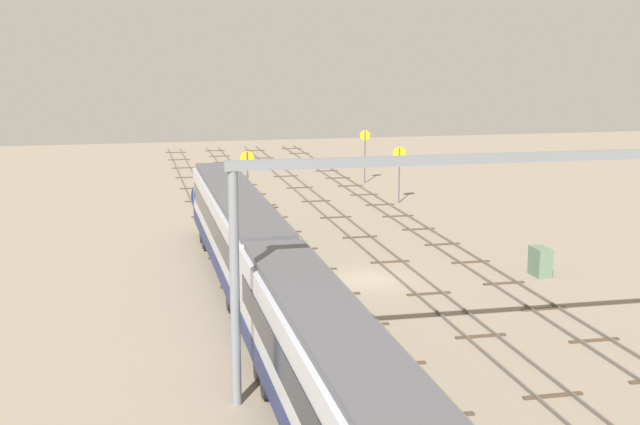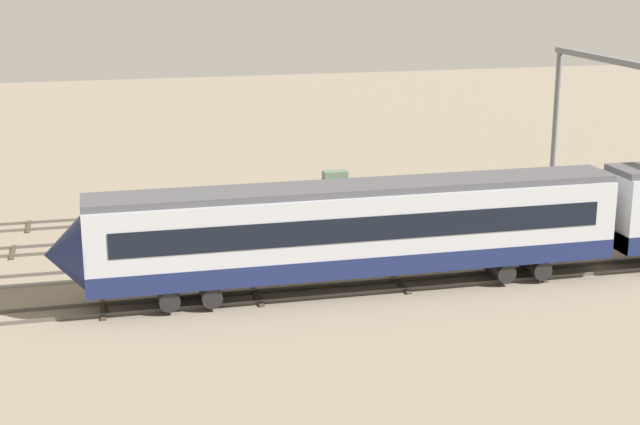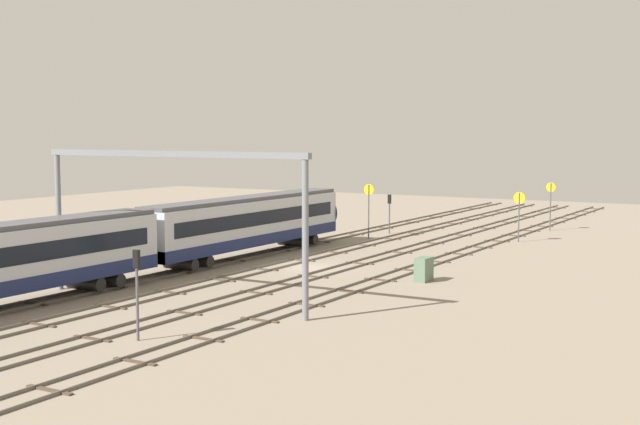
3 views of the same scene
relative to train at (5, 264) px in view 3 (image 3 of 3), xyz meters
name	(u,v)px [view 3 (image 3 of 3)]	position (x,y,z in m)	size (l,w,h in m)	color
ground_plane	(310,268)	(22.09, -7.11, -2.66)	(143.79, 143.79, 0.00)	gray
track_near_foreground	(396,274)	(22.09, -14.22, -2.59)	(127.79, 2.40, 0.16)	#59544C
track_second_near	(337,269)	(22.09, -9.48, -2.59)	(127.79, 2.40, 0.16)	#59544C
track_middle	(283,264)	(22.09, -4.74, -2.59)	(127.79, 2.40, 0.16)	#59544C
track_with_train	(233,260)	(22.09, 0.00, -2.59)	(127.79, 2.40, 0.16)	#59544C
train	(5,264)	(0.00, 0.00, 0.00)	(75.20, 3.24, 4.80)	#B7BCC6
overhead_gantry	(170,189)	(6.22, -7.02, 4.17)	(0.40, 19.19, 9.08)	slate
speed_sign_near_foreground	(519,208)	(44.92, -16.02, 0.48)	(0.14, 1.07, 4.63)	#4C4C51
speed_sign_mid_trackside	(369,202)	(40.19, -2.84, 0.82)	(0.14, 1.03, 5.22)	#4C4C51
speed_sign_far_trackside	(551,199)	(55.63, -16.01, 0.62)	(0.14, 0.96, 4.97)	#4C4C51
signal_light_trackside_approach	(389,208)	(44.94, -2.75, -0.06)	(0.31, 0.32, 3.92)	#4C4C51
signal_light_trackside_departure	(137,281)	(-1.80, -11.58, 0.28)	(0.31, 0.32, 4.49)	#4C4C51
relay_cabinet	(424,269)	(20.82, -16.93, -1.83)	(1.54, 0.83, 1.65)	#597259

